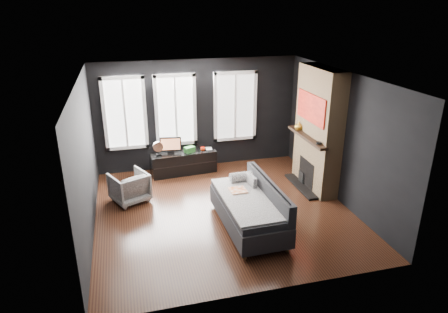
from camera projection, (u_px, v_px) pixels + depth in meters
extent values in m
plane|color=black|center=(223.00, 210.00, 8.10)|extent=(5.00, 5.00, 0.00)
plane|color=white|center=(223.00, 77.00, 7.12)|extent=(5.00, 5.00, 0.00)
cube|color=black|center=(198.00, 114.00, 9.87)|extent=(5.00, 0.02, 2.70)
cube|color=black|center=(86.00, 160.00, 7.02)|extent=(0.02, 5.00, 2.70)
cube|color=black|center=(341.00, 137.00, 8.20)|extent=(0.02, 5.00, 2.70)
cube|color=gray|center=(251.00, 184.00, 7.77)|extent=(0.12, 0.36, 0.35)
imported|color=silver|center=(129.00, 186.00, 8.36)|extent=(0.90, 0.88, 0.71)
imported|color=red|center=(203.00, 149.00, 9.76)|extent=(0.12, 0.10, 0.11)
imported|color=#C2AD98|center=(206.00, 145.00, 9.85)|extent=(0.15, 0.03, 0.20)
cube|color=#276826|center=(189.00, 149.00, 9.67)|extent=(0.28, 0.24, 0.13)
imported|color=yellow|center=(299.00, 126.00, 9.05)|extent=(0.22, 0.23, 0.19)
cylinder|color=black|center=(319.00, 143.00, 8.17)|extent=(0.15, 0.15, 0.04)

